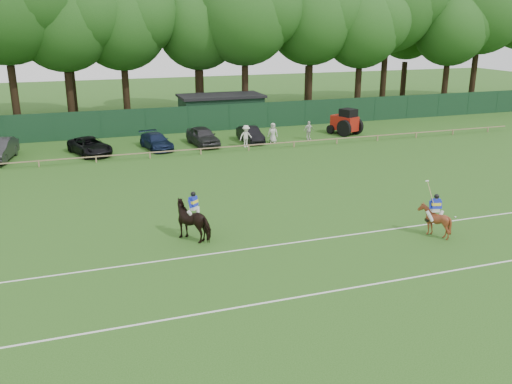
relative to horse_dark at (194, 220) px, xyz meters
name	(u,v)px	position (x,y,z in m)	size (l,w,h in m)	color
ground	(266,238)	(3.32, -1.07, -0.94)	(160.00, 160.00, 0.00)	#1E4C14
horse_dark	(194,220)	(0.00, 0.00, 0.00)	(1.01, 2.22, 1.87)	black
horse_chestnut	(434,220)	(11.21, -3.43, -0.15)	(1.26, 1.42, 1.56)	maroon
suv_black	(90,146)	(-3.96, 19.78, -0.27)	(2.22, 4.81, 1.34)	black
sedan_navy	(156,141)	(1.30, 20.00, -0.30)	(1.78, 4.39, 1.27)	#131F3E
hatch_grey	(203,136)	(5.27, 20.11, -0.16)	(1.84, 4.58, 1.56)	#2F2E31
estate_black	(250,134)	(9.52, 20.09, -0.28)	(1.39, 4.00, 1.32)	black
spectator_left	(246,136)	(8.53, 18.27, -0.01)	(1.19, 0.69, 1.85)	silver
spectator_mid	(309,130)	(14.72, 19.33, -0.10)	(0.98, 0.41, 1.66)	silver
spectator_right	(273,133)	(11.23, 19.08, -0.07)	(0.85, 0.55, 1.73)	beige
rider_dark	(194,205)	(0.01, -0.01, 0.81)	(0.79, 0.73, 1.41)	silver
rider_chestnut	(436,207)	(11.21, -3.44, 0.57)	(0.93, 0.71, 2.05)	silver
polo_ball	(455,217)	(13.91, -1.72, -0.89)	(0.09, 0.09, 0.09)	silver
pitch_lines	(294,267)	(3.32, -4.57, -0.93)	(60.00, 5.10, 0.01)	silver
pitch_rail	(188,150)	(3.32, 16.93, -0.49)	(62.10, 0.10, 0.50)	#997F5B
perimeter_fence	(168,121)	(3.32, 25.93, 0.31)	(92.08, 0.08, 2.50)	#14351E
utility_shed	(221,110)	(9.32, 28.93, 0.60)	(8.40, 4.40, 3.04)	#14331E
tree_row	(173,119)	(5.32, 33.93, -0.94)	(96.00, 12.00, 21.00)	#26561C
tractor	(346,122)	(18.91, 20.28, 0.21)	(2.83, 3.37, 2.42)	#A2190E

